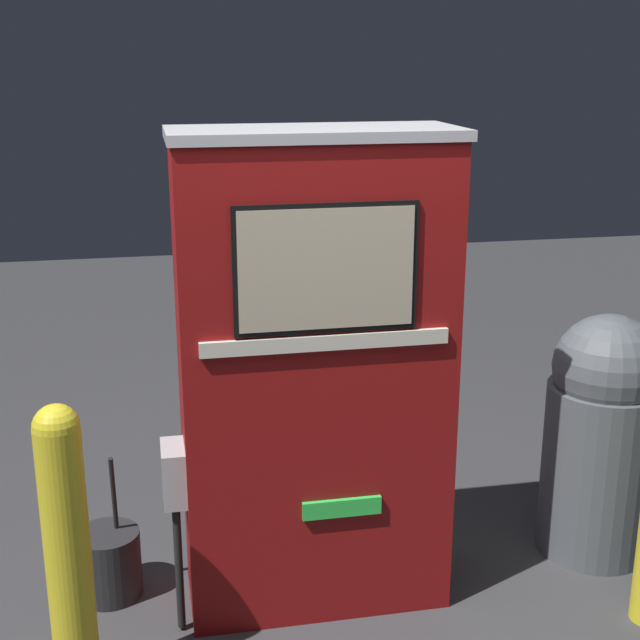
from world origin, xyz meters
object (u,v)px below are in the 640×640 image
(safety_bollard, at_px, (68,550))
(trash_bin, at_px, (602,434))
(gas_pump, at_px, (314,377))
(squeegee_bucket, at_px, (109,563))

(safety_bollard, relative_size, trash_bin, 1.00)
(gas_pump, relative_size, safety_bollard, 1.74)
(gas_pump, xyz_separation_m, squeegee_bucket, (-0.85, 0.16, -0.83))
(gas_pump, height_order, squeegee_bucket, gas_pump)
(safety_bollard, relative_size, squeegee_bucket, 1.73)
(trash_bin, relative_size, squeegee_bucket, 1.73)
(safety_bollard, distance_m, squeegee_bucket, 0.77)
(gas_pump, xyz_separation_m, trash_bin, (1.34, 0.11, -0.41))
(gas_pump, height_order, trash_bin, gas_pump)
(trash_bin, xyz_separation_m, squeegee_bucket, (-2.19, 0.05, -0.42))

